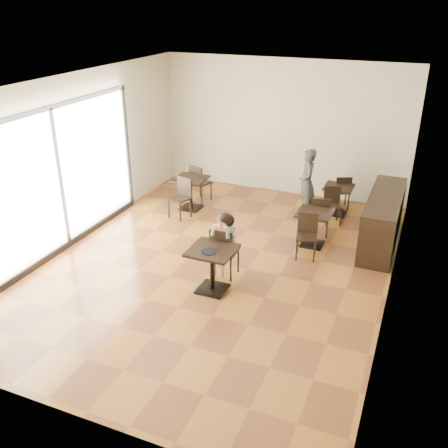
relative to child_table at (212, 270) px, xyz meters
The scene contains 23 objects.
floor 1.00m from the child_table, 108.05° to the left, with size 6.00×8.00×0.01m, color brown.
ceiling 2.96m from the child_table, 108.05° to the left, with size 6.00×8.00×0.01m, color silver.
wall_back 5.04m from the child_table, 93.37° to the left, with size 6.00×0.01×3.20m, color beige.
wall_front 3.36m from the child_table, 95.27° to the right, with size 6.00×0.01×3.20m, color beige.
wall_left 3.61m from the child_table, 164.97° to the left, with size 0.01×8.00×3.20m, color beige.
wall_right 3.10m from the child_table, 18.03° to the left, with size 0.01×8.00×3.20m, color beige.
storefront_window 3.43m from the child_table, behind, with size 0.04×4.50×2.60m, color white.
child_table is the anchor object (origin of this frame).
child_chair 0.56m from the child_table, 90.00° to the left, with size 0.42×0.42×0.92m, color black, non-canonical shape.
child 0.58m from the child_table, 90.00° to the left, with size 0.42×0.58×1.16m, color slate, non-canonical shape.
plate 0.40m from the child_table, 90.00° to the right, with size 0.26×0.26×0.02m, color black.
pizza_slice 0.72m from the child_table, 90.00° to the left, with size 0.27×0.21×0.06m, color #D3BA77, non-canonical shape.
adult_patron 3.75m from the child_table, 80.17° to the left, with size 0.55×0.36×1.50m, color #39393D.
cafe_table_mid 2.54m from the child_table, 63.14° to the left, with size 0.66×0.66×0.70m, color black, non-canonical shape.
cafe_table_left 3.53m from the child_table, 121.86° to the left, with size 0.70×0.70×0.74m, color black, non-canonical shape.
cafe_table_back 4.18m from the child_table, 72.07° to the left, with size 0.62×0.62×0.66m, color black, non-canonical shape.
chair_mid_a 3.04m from the child_table, 67.83° to the left, with size 0.38×0.38×0.84m, color black, non-canonical shape.
chair_mid_b 2.06m from the child_table, 56.22° to the left, with size 0.38×0.38×0.84m, color black, non-canonical shape.
chair_left_a 4.00m from the child_table, 117.70° to the left, with size 0.40×0.40×0.89m, color black, non-canonical shape.
chair_left_b 3.07m from the child_table, 127.29° to the left, with size 0.40×0.40×0.89m, color black, non-canonical shape.
chair_back_a 4.57m from the child_table, 73.63° to the left, with size 0.35×0.35×0.79m, color black, non-canonical shape.
chair_back_b 3.66m from the child_table, 69.42° to the left, with size 0.35×0.35×0.79m, color black, non-canonical shape.
service_counter 3.73m from the child_table, 50.67° to the left, with size 0.60×2.40×1.00m, color black.
Camera 1 is at (3.19, -7.36, 4.49)m, focal length 40.00 mm.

